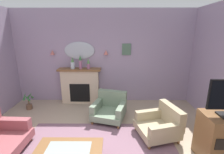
{
  "coord_description": "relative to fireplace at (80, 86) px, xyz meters",
  "views": [
    {
      "loc": [
        0.31,
        -2.25,
        2.27
      ],
      "look_at": [
        0.29,
        1.73,
        1.17
      ],
      "focal_mm": 25.82,
      "sensor_mm": 36.0,
      "label": 1
    }
  ],
  "objects": [
    {
      "name": "mantel_vase_left",
      "position": [
        -0.2,
        -0.03,
        0.75
      ],
      "size": [
        0.13,
        0.13,
        0.37
      ],
      "color": "silver",
      "rests_on": "fireplace"
    },
    {
      "name": "wall_sconce_left",
      "position": [
        -0.85,
        0.09,
        1.09
      ],
      "size": [
        0.14,
        0.14,
        0.14
      ],
      "primitive_type": "cone",
      "color": "#D17066"
    },
    {
      "name": "mantel_vase_centre",
      "position": [
        0.3,
        -0.03,
        0.76
      ],
      "size": [
        0.1,
        0.1,
        0.33
      ],
      "color": "#9E6084",
      "rests_on": "fireplace"
    },
    {
      "name": "wall_back",
      "position": [
        0.76,
        0.22,
        0.92
      ],
      "size": [
        6.7,
        0.1,
        2.99
      ],
      "primitive_type": "cube",
      "color": "#9E8CA8",
      "rests_on": "ground"
    },
    {
      "name": "mantel_vase_right",
      "position": [
        0.05,
        -0.03,
        0.81
      ],
      "size": [
        0.1,
        0.1,
        0.43
      ],
      "color": "#9E6084",
      "rests_on": "fireplace"
    },
    {
      "name": "wall_mirror",
      "position": [
        -0.0,
        0.14,
        1.14
      ],
      "size": [
        0.96,
        0.06,
        0.56
      ],
      "primitive_type": "ellipsoid",
      "color": "#B2BCC6"
    },
    {
      "name": "fireplace",
      "position": [
        0.0,
        0.0,
        0.0
      ],
      "size": [
        1.36,
        0.36,
        1.16
      ],
      "color": "beige",
      "rests_on": "ground"
    },
    {
      "name": "armchair_near_fireplace",
      "position": [
        2.14,
        -1.82,
        -0.27
      ],
      "size": [
        1.0,
        0.98,
        0.71
      ],
      "color": "tan",
      "rests_on": "ground"
    },
    {
      "name": "tv_cabinet",
      "position": [
        3.06,
        -2.52,
        -0.12
      ],
      "size": [
        0.8,
        0.57,
        0.9
      ],
      "color": "brown",
      "rests_on": "ground"
    },
    {
      "name": "potted_plant_small_fern",
      "position": [
        -1.49,
        -0.53,
        -0.33
      ],
      "size": [
        0.28,
        0.29,
        0.53
      ],
      "color": "brown",
      "rests_on": "ground"
    },
    {
      "name": "armchair_in_corner",
      "position": [
        0.99,
        -1.04,
        -0.27
      ],
      "size": [
        0.99,
        1.01,
        0.71
      ],
      "color": "gray",
      "rests_on": "ground"
    },
    {
      "name": "wall_sconce_right",
      "position": [
        0.85,
        0.09,
        1.09
      ],
      "size": [
        0.14,
        0.14,
        0.14
      ],
      "primitive_type": "cone",
      "color": "#D17066"
    },
    {
      "name": "framed_picture",
      "position": [
        1.5,
        0.15,
        1.18
      ],
      "size": [
        0.28,
        0.03,
        0.36
      ],
      "primitive_type": "cube",
      "color": "#4C6B56"
    },
    {
      "name": "coffee_table",
      "position": [
        0.35,
        -2.81,
        -0.19
      ],
      "size": [
        1.1,
        0.6,
        0.45
      ],
      "color": "brown",
      "rests_on": "ground"
    }
  ]
}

